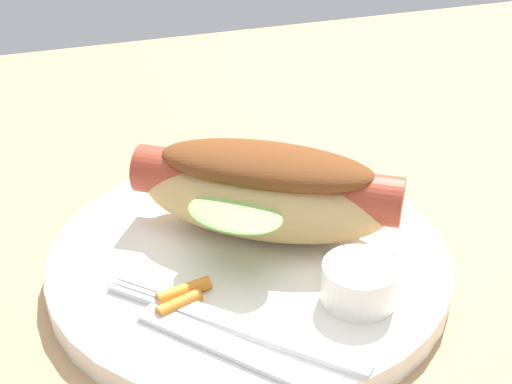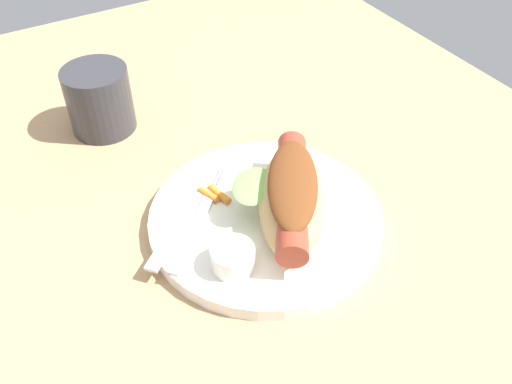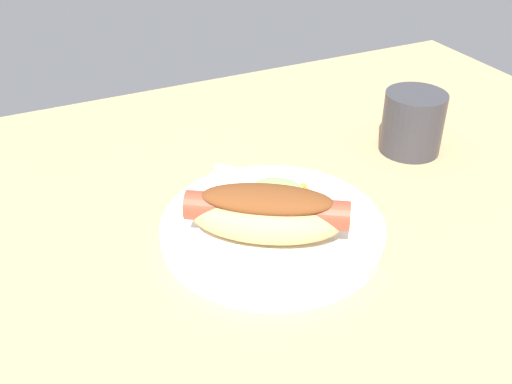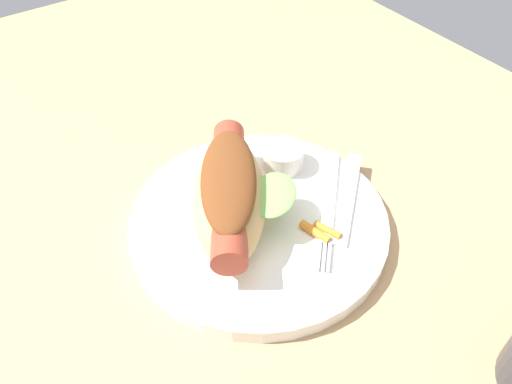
{
  "view_description": "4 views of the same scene",
  "coord_description": "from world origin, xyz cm",
  "px_view_note": "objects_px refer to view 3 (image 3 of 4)",
  "views": [
    {
      "loc": [
        11.48,
        37.19,
        29.36
      ],
      "look_at": [
        -0.37,
        0.34,
        6.15
      ],
      "focal_mm": 53.35,
      "sensor_mm": 36.0,
      "label": 1
    },
    {
      "loc": [
        -35.9,
        22.03,
        43.97
      ],
      "look_at": [
        0.6,
        0.79,
        4.7
      ],
      "focal_mm": 38.98,
      "sensor_mm": 36.0,
      "label": 2
    },
    {
      "loc": [
        -24.62,
        -47.28,
        40.21
      ],
      "look_at": [
        -1.39,
        1.31,
        5.23
      ],
      "focal_mm": 41.46,
      "sensor_mm": 36.0,
      "label": 3
    },
    {
      "loc": [
        27.15,
        -19.32,
        38.45
      ],
      "look_at": [
        0.27,
        -0.49,
        5.52
      ],
      "focal_mm": 35.99,
      "sensor_mm": 36.0,
      "label": 4
    }
  ],
  "objects_px": {
    "knife": "(262,177)",
    "drinking_cup": "(413,123)",
    "plate": "(269,228)",
    "hot_dog": "(267,213)",
    "fork": "(267,186)",
    "sauce_ramekin": "(212,194)",
    "carrot_garnish": "(297,193)"
  },
  "relations": [
    {
      "from": "plate",
      "to": "carrot_garnish",
      "type": "distance_m",
      "value": 0.06
    },
    {
      "from": "sauce_ramekin",
      "to": "drinking_cup",
      "type": "relative_size",
      "value": 0.51
    },
    {
      "from": "sauce_ramekin",
      "to": "knife",
      "type": "height_order",
      "value": "sauce_ramekin"
    },
    {
      "from": "hot_dog",
      "to": "fork",
      "type": "xyz_separation_m",
      "value": [
        0.04,
        0.09,
        -0.03
      ]
    },
    {
      "from": "fork",
      "to": "knife",
      "type": "height_order",
      "value": "same"
    },
    {
      "from": "fork",
      "to": "carrot_garnish",
      "type": "xyz_separation_m",
      "value": [
        0.02,
        -0.03,
        0.0
      ]
    },
    {
      "from": "drinking_cup",
      "to": "sauce_ramekin",
      "type": "bearing_deg",
      "value": -174.81
    },
    {
      "from": "carrot_garnish",
      "to": "sauce_ramekin",
      "type": "bearing_deg",
      "value": 163.23
    },
    {
      "from": "sauce_ramekin",
      "to": "knife",
      "type": "distance_m",
      "value": 0.08
    },
    {
      "from": "sauce_ramekin",
      "to": "drinking_cup",
      "type": "distance_m",
      "value": 0.31
    },
    {
      "from": "knife",
      "to": "drinking_cup",
      "type": "height_order",
      "value": "drinking_cup"
    },
    {
      "from": "sauce_ramekin",
      "to": "fork",
      "type": "relative_size",
      "value": 0.35
    },
    {
      "from": "sauce_ramekin",
      "to": "plate",
      "type": "bearing_deg",
      "value": -55.22
    },
    {
      "from": "hot_dog",
      "to": "sauce_ramekin",
      "type": "bearing_deg",
      "value": 141.37
    },
    {
      "from": "knife",
      "to": "fork",
      "type": "bearing_deg",
      "value": -50.44
    },
    {
      "from": "drinking_cup",
      "to": "knife",
      "type": "bearing_deg",
      "value": -179.05
    },
    {
      "from": "plate",
      "to": "knife",
      "type": "xyz_separation_m",
      "value": [
        0.03,
        0.09,
        0.01
      ]
    },
    {
      "from": "sauce_ramekin",
      "to": "drinking_cup",
      "type": "height_order",
      "value": "drinking_cup"
    },
    {
      "from": "hot_dog",
      "to": "fork",
      "type": "distance_m",
      "value": 0.1
    },
    {
      "from": "knife",
      "to": "drinking_cup",
      "type": "bearing_deg",
      "value": 50.11
    },
    {
      "from": "fork",
      "to": "hot_dog",
      "type": "bearing_deg",
      "value": -72.31
    },
    {
      "from": "fork",
      "to": "knife",
      "type": "relative_size",
      "value": 0.94
    },
    {
      "from": "sauce_ramekin",
      "to": "fork",
      "type": "bearing_deg",
      "value": 1.85
    },
    {
      "from": "knife",
      "to": "plate",
      "type": "bearing_deg",
      "value": -62.11
    },
    {
      "from": "carrot_garnish",
      "to": "fork",
      "type": "bearing_deg",
      "value": 127.43
    },
    {
      "from": "sauce_ramekin",
      "to": "carrot_garnish",
      "type": "height_order",
      "value": "sauce_ramekin"
    },
    {
      "from": "plate",
      "to": "hot_dog",
      "type": "relative_size",
      "value": 1.45
    },
    {
      "from": "plate",
      "to": "fork",
      "type": "distance_m",
      "value": 0.07
    },
    {
      "from": "plate",
      "to": "sauce_ramekin",
      "type": "height_order",
      "value": "sauce_ramekin"
    },
    {
      "from": "fork",
      "to": "knife",
      "type": "distance_m",
      "value": 0.02
    },
    {
      "from": "plate",
      "to": "fork",
      "type": "xyz_separation_m",
      "value": [
        0.03,
        0.06,
        0.01
      ]
    },
    {
      "from": "knife",
      "to": "carrot_garnish",
      "type": "xyz_separation_m",
      "value": [
        0.02,
        -0.05,
        0.0
      ]
    }
  ]
}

